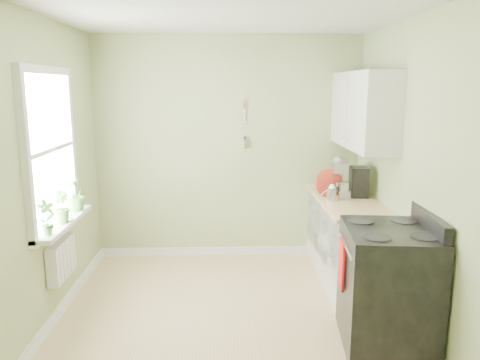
{
  "coord_description": "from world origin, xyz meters",
  "views": [
    {
      "loc": [
        -0.04,
        -3.84,
        2.1
      ],
      "look_at": [
        0.1,
        0.55,
        1.22
      ],
      "focal_mm": 35.0,
      "sensor_mm": 36.0,
      "label": 1
    }
  ],
  "objects_px": {
    "stove": "(388,286)",
    "kettle": "(332,192)",
    "stand_mixer": "(340,180)",
    "coffee_maker": "(358,183)"
  },
  "relations": [
    {
      "from": "stove",
      "to": "kettle",
      "type": "xyz_separation_m",
      "value": [
        -0.2,
        1.24,
        0.5
      ]
    },
    {
      "from": "stove",
      "to": "stand_mixer",
      "type": "height_order",
      "value": "stand_mixer"
    },
    {
      "from": "stove",
      "to": "stand_mixer",
      "type": "xyz_separation_m",
      "value": [
        -0.06,
        1.46,
        0.59
      ]
    },
    {
      "from": "stand_mixer",
      "to": "kettle",
      "type": "distance_m",
      "value": 0.28
    },
    {
      "from": "kettle",
      "to": "stove",
      "type": "bearing_deg",
      "value": -81.02
    },
    {
      "from": "kettle",
      "to": "stand_mixer",
      "type": "bearing_deg",
      "value": 57.82
    },
    {
      "from": "stove",
      "to": "coffee_maker",
      "type": "height_order",
      "value": "coffee_maker"
    },
    {
      "from": "stand_mixer",
      "to": "kettle",
      "type": "xyz_separation_m",
      "value": [
        -0.14,
        -0.22,
        -0.09
      ]
    },
    {
      "from": "stove",
      "to": "coffee_maker",
      "type": "bearing_deg",
      "value": 84.49
    },
    {
      "from": "stove",
      "to": "kettle",
      "type": "bearing_deg",
      "value": 98.98
    }
  ]
}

